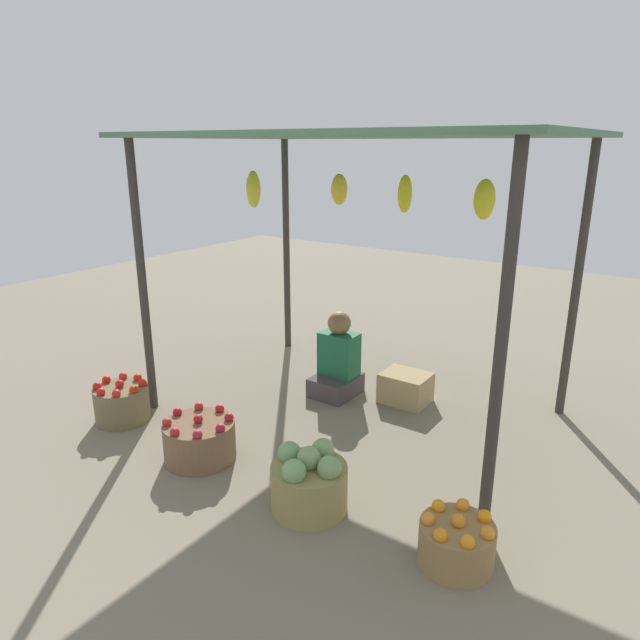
{
  "coord_description": "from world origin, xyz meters",
  "views": [
    {
      "loc": [
        2.3,
        -3.84,
        2.21
      ],
      "look_at": [
        0.0,
        -0.53,
        0.95
      ],
      "focal_mm": 31.82,
      "sensor_mm": 36.0,
      "label": 1
    }
  ],
  "objects_px": {
    "basket_red_tomatoes": "(122,403)",
    "vendor_person": "(338,363)",
    "basket_cabbages": "(309,482)",
    "basket_red_apples": "(200,440)",
    "wooden_crate_near_vendor": "(406,388)",
    "basket_oranges": "(457,543)"
  },
  "relations": [
    {
      "from": "basket_red_tomatoes",
      "to": "wooden_crate_near_vendor",
      "type": "relative_size",
      "value": 1.07
    },
    {
      "from": "vendor_person",
      "to": "basket_oranges",
      "type": "relative_size",
      "value": 1.89
    },
    {
      "from": "basket_red_apples",
      "to": "basket_red_tomatoes",
      "type": "bearing_deg",
      "value": 176.43
    },
    {
      "from": "basket_cabbages",
      "to": "wooden_crate_near_vendor",
      "type": "distance_m",
      "value": 1.76
    },
    {
      "from": "vendor_person",
      "to": "basket_red_tomatoes",
      "type": "xyz_separation_m",
      "value": [
        -1.18,
        -1.46,
        -0.14
      ]
    },
    {
      "from": "basket_red_apples",
      "to": "basket_cabbages",
      "type": "relative_size",
      "value": 1.07
    },
    {
      "from": "vendor_person",
      "to": "basket_oranges",
      "type": "bearing_deg",
      "value": -40.54
    },
    {
      "from": "vendor_person",
      "to": "basket_cabbages",
      "type": "bearing_deg",
      "value": -62.82
    },
    {
      "from": "basket_oranges",
      "to": "wooden_crate_near_vendor",
      "type": "bearing_deg",
      "value": 124.27
    },
    {
      "from": "basket_cabbages",
      "to": "basket_red_apples",
      "type": "bearing_deg",
      "value": 178.34
    },
    {
      "from": "wooden_crate_near_vendor",
      "to": "basket_red_apples",
      "type": "bearing_deg",
      "value": -114.98
    },
    {
      "from": "basket_red_apples",
      "to": "basket_cabbages",
      "type": "height_order",
      "value": "basket_cabbages"
    },
    {
      "from": "basket_red_tomatoes",
      "to": "basket_red_apples",
      "type": "bearing_deg",
      "value": -3.57
    },
    {
      "from": "basket_red_tomatoes",
      "to": "basket_cabbages",
      "type": "bearing_deg",
      "value": -2.6
    },
    {
      "from": "basket_red_apples",
      "to": "basket_oranges",
      "type": "bearing_deg",
      "value": 0.89
    },
    {
      "from": "basket_red_tomatoes",
      "to": "vendor_person",
      "type": "bearing_deg",
      "value": 51.04
    },
    {
      "from": "vendor_person",
      "to": "basket_cabbages",
      "type": "distance_m",
      "value": 1.75
    },
    {
      "from": "vendor_person",
      "to": "basket_red_apples",
      "type": "distance_m",
      "value": 1.54
    },
    {
      "from": "basket_cabbages",
      "to": "wooden_crate_near_vendor",
      "type": "height_order",
      "value": "basket_cabbages"
    },
    {
      "from": "vendor_person",
      "to": "basket_oranges",
      "type": "distance_m",
      "value": 2.3
    },
    {
      "from": "basket_red_tomatoes",
      "to": "basket_oranges",
      "type": "bearing_deg",
      "value": -0.6
    },
    {
      "from": "basket_red_tomatoes",
      "to": "basket_cabbages",
      "type": "distance_m",
      "value": 1.98
    }
  ]
}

